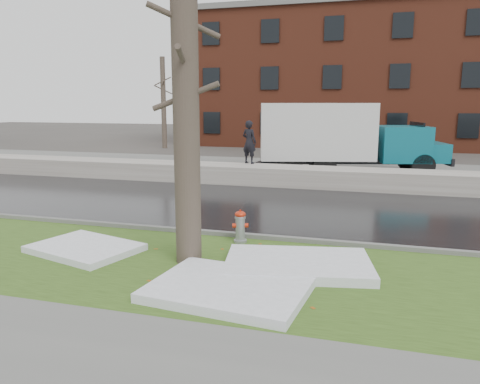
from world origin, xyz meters
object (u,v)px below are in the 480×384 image
(box_truck, at_px, (339,137))
(fire_hydrant, at_px, (240,225))
(worker, at_px, (249,142))
(tree, at_px, (186,100))

(box_truck, bearing_deg, fire_hydrant, -110.43)
(box_truck, height_order, worker, box_truck)
(worker, bearing_deg, fire_hydrant, 124.15)
(tree, bearing_deg, box_truck, 82.01)
(tree, distance_m, box_truck, 13.67)
(box_truck, bearing_deg, tree, -112.36)
(box_truck, bearing_deg, worker, -151.39)
(worker, bearing_deg, box_truck, -116.69)
(fire_hydrant, distance_m, box_truck, 12.00)
(box_truck, xyz_separation_m, worker, (-3.40, -3.17, -0.07))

